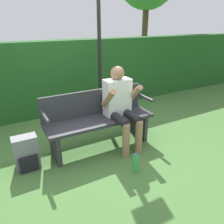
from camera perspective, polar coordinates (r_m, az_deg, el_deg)
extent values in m
plane|color=#426B33|center=(3.61, -2.89, -8.94)|extent=(40.00, 40.00, 0.00)
cube|color=#1E4C1E|center=(4.89, -12.47, 8.86)|extent=(12.00, 0.38, 1.53)
cube|color=#2D2D33|center=(3.38, -3.04, -2.16)|extent=(1.71, 0.49, 0.05)
cube|color=#2D2D33|center=(3.49, -4.76, 2.59)|extent=(1.71, 0.04, 0.41)
cube|color=#2D2D33|center=(3.29, -14.63, -8.57)|extent=(0.06, 0.44, 0.45)
cube|color=#2D2D33|center=(3.83, 6.94, -3.27)|extent=(0.06, 0.44, 0.45)
cylinder|color=#2D2D33|center=(3.05, -17.24, -1.07)|extent=(0.05, 0.44, 0.05)
cylinder|color=#2D2D33|center=(3.70, 8.50, 3.87)|extent=(0.05, 0.44, 0.05)
cube|color=silver|center=(3.45, 1.37, 3.92)|extent=(0.42, 0.22, 0.58)
sphere|color=#997051|center=(3.35, 1.43, 10.12)|extent=(0.21, 0.21, 0.21)
cylinder|color=black|center=(3.30, 1.62, -1.72)|extent=(0.13, 0.46, 0.13)
cylinder|color=black|center=(3.42, 4.95, -0.95)|extent=(0.13, 0.46, 0.13)
cylinder|color=#997051|center=(3.25, 3.65, -7.42)|extent=(0.11, 0.11, 0.52)
cylinder|color=#997051|center=(3.36, 6.98, -6.43)|extent=(0.11, 0.11, 0.52)
cylinder|color=#997051|center=(3.21, -0.94, 3.59)|extent=(0.09, 0.35, 0.35)
cylinder|color=#997051|center=(3.44, 5.91, 4.79)|extent=(0.09, 0.35, 0.35)
cube|color=slate|center=(3.26, -21.52, -9.66)|extent=(0.32, 0.19, 0.46)
cube|color=black|center=(3.21, -20.86, -12.56)|extent=(0.24, 0.07, 0.21)
cylinder|color=green|center=(3.02, 6.10, -13.18)|extent=(0.07, 0.07, 0.25)
cylinder|color=#2D66B2|center=(2.94, 6.21, -11.01)|extent=(0.04, 0.04, 0.02)
cylinder|color=black|center=(4.36, -3.31, 16.78)|extent=(0.07, 0.07, 2.89)
cylinder|color=#4C3823|center=(9.83, 8.50, 19.46)|extent=(0.24, 0.24, 2.75)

